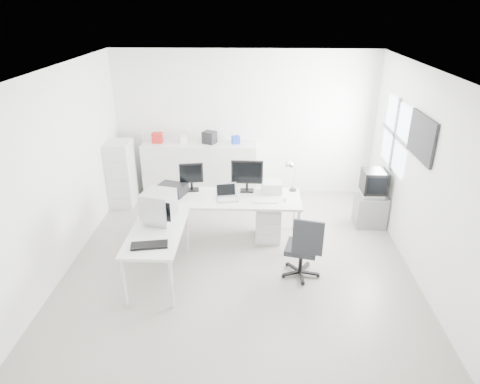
{
  "coord_description": "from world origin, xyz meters",
  "views": [
    {
      "loc": [
        0.21,
        -5.56,
        3.61
      ],
      "look_at": [
        0.0,
        0.2,
        1.0
      ],
      "focal_mm": 32.0,
      "sensor_mm": 36.0,
      "label": 1
    }
  ],
  "objects_px": {
    "side_desk": "(158,254)",
    "tv_cabinet": "(370,210)",
    "main_desk": "(225,218)",
    "lcd_monitor_small": "(191,177)",
    "crt_monitor": "(159,206)",
    "crt_tv": "(374,184)",
    "inkjet_printer": "(172,189)",
    "drawer_pedestal": "(268,222)",
    "laptop": "(227,194)",
    "office_chair": "(302,245)",
    "lcd_monitor_large": "(247,176)",
    "laser_printer": "(272,187)",
    "filing_cabinet": "(121,174)",
    "sideboard": "(200,170)"
  },
  "relations": [
    {
      "from": "inkjet_printer",
      "to": "crt_monitor",
      "type": "xyz_separation_m",
      "value": [
        0.0,
        -0.95,
        0.16
      ]
    },
    {
      "from": "side_desk",
      "to": "laptop",
      "type": "relative_size",
      "value": 4.44
    },
    {
      "from": "main_desk",
      "to": "side_desk",
      "type": "distance_m",
      "value": 1.39
    },
    {
      "from": "lcd_monitor_large",
      "to": "laser_printer",
      "type": "height_order",
      "value": "lcd_monitor_large"
    },
    {
      "from": "crt_monitor",
      "to": "office_chair",
      "type": "xyz_separation_m",
      "value": [
        1.99,
        -0.12,
        -0.51
      ]
    },
    {
      "from": "lcd_monitor_small",
      "to": "laser_printer",
      "type": "xyz_separation_m",
      "value": [
        1.3,
        -0.03,
        -0.15
      ]
    },
    {
      "from": "laptop",
      "to": "crt_tv",
      "type": "relative_size",
      "value": 0.63
    },
    {
      "from": "side_desk",
      "to": "tv_cabinet",
      "type": "xyz_separation_m",
      "value": [
        3.33,
        1.66,
        -0.1
      ]
    },
    {
      "from": "drawer_pedestal",
      "to": "tv_cabinet",
      "type": "distance_m",
      "value": 1.85
    },
    {
      "from": "crt_tv",
      "to": "filing_cabinet",
      "type": "relative_size",
      "value": 0.4
    },
    {
      "from": "lcd_monitor_small",
      "to": "main_desk",
      "type": "bearing_deg",
      "value": -34.2
    },
    {
      "from": "office_chair",
      "to": "crt_tv",
      "type": "bearing_deg",
      "value": 62.98
    },
    {
      "from": "lcd_monitor_large",
      "to": "drawer_pedestal",
      "type": "bearing_deg",
      "value": -27.8
    },
    {
      "from": "crt_tv",
      "to": "lcd_monitor_large",
      "type": "bearing_deg",
      "value": -171.64
    },
    {
      "from": "side_desk",
      "to": "laser_printer",
      "type": "distance_m",
      "value": 2.13
    },
    {
      "from": "laptop",
      "to": "lcd_monitor_small",
      "type": "bearing_deg",
      "value": 137.76
    },
    {
      "from": "lcd_monitor_large",
      "to": "office_chair",
      "type": "xyz_separation_m",
      "value": [
        0.79,
        -1.22,
        -0.53
      ]
    },
    {
      "from": "main_desk",
      "to": "tv_cabinet",
      "type": "relative_size",
      "value": 4.31
    },
    {
      "from": "laptop",
      "to": "laser_printer",
      "type": "distance_m",
      "value": 0.77
    },
    {
      "from": "laser_printer",
      "to": "sideboard",
      "type": "bearing_deg",
      "value": 129.37
    },
    {
      "from": "inkjet_printer",
      "to": "laser_printer",
      "type": "relative_size",
      "value": 1.39
    },
    {
      "from": "laser_printer",
      "to": "office_chair",
      "type": "distance_m",
      "value": 1.3
    },
    {
      "from": "crt_tv",
      "to": "main_desk",
      "type": "bearing_deg",
      "value": -167.21
    },
    {
      "from": "drawer_pedestal",
      "to": "crt_tv",
      "type": "relative_size",
      "value": 1.2
    },
    {
      "from": "laptop",
      "to": "main_desk",
      "type": "bearing_deg",
      "value": 104.58
    },
    {
      "from": "drawer_pedestal",
      "to": "lcd_monitor_large",
      "type": "height_order",
      "value": "lcd_monitor_large"
    },
    {
      "from": "drawer_pedestal",
      "to": "office_chair",
      "type": "height_order",
      "value": "office_chair"
    },
    {
      "from": "laptop",
      "to": "crt_tv",
      "type": "xyz_separation_m",
      "value": [
        2.43,
        0.66,
        -0.07
      ]
    },
    {
      "from": "lcd_monitor_small",
      "to": "filing_cabinet",
      "type": "height_order",
      "value": "filing_cabinet"
    },
    {
      "from": "lcd_monitor_small",
      "to": "crt_monitor",
      "type": "xyz_separation_m",
      "value": [
        -0.3,
        -1.1,
        0.0
      ]
    },
    {
      "from": "crt_tv",
      "to": "inkjet_printer",
      "type": "bearing_deg",
      "value": -172.09
    },
    {
      "from": "lcd_monitor_large",
      "to": "tv_cabinet",
      "type": "relative_size",
      "value": 0.95
    },
    {
      "from": "side_desk",
      "to": "filing_cabinet",
      "type": "xyz_separation_m",
      "value": [
        -1.17,
        2.32,
        0.25
      ]
    },
    {
      "from": "main_desk",
      "to": "side_desk",
      "type": "relative_size",
      "value": 1.71
    },
    {
      "from": "tv_cabinet",
      "to": "office_chair",
      "type": "bearing_deg",
      "value": -131.13
    },
    {
      "from": "side_desk",
      "to": "tv_cabinet",
      "type": "distance_m",
      "value": 3.72
    },
    {
      "from": "lcd_monitor_large",
      "to": "crt_monitor",
      "type": "bearing_deg",
      "value": -135.55
    },
    {
      "from": "office_chair",
      "to": "crt_tv",
      "type": "relative_size",
      "value": 1.94
    },
    {
      "from": "main_desk",
      "to": "lcd_monitor_large",
      "type": "distance_m",
      "value": 0.77
    },
    {
      "from": "lcd_monitor_large",
      "to": "filing_cabinet",
      "type": "xyz_separation_m",
      "value": [
        -2.37,
        0.97,
        -0.39
      ]
    },
    {
      "from": "filing_cabinet",
      "to": "side_desk",
      "type": "bearing_deg",
      "value": -63.17
    },
    {
      "from": "laptop",
      "to": "sideboard",
      "type": "distance_m",
      "value": 1.93
    },
    {
      "from": "main_desk",
      "to": "drawer_pedestal",
      "type": "relative_size",
      "value": 4.0
    },
    {
      "from": "office_chair",
      "to": "drawer_pedestal",
      "type": "bearing_deg",
      "value": 127.47
    },
    {
      "from": "side_desk",
      "to": "laser_printer",
      "type": "relative_size",
      "value": 4.49
    },
    {
      "from": "crt_monitor",
      "to": "lcd_monitor_small",
      "type": "bearing_deg",
      "value": 87.98
    },
    {
      "from": "drawer_pedestal",
      "to": "sideboard",
      "type": "distance_m",
      "value": 2.11
    },
    {
      "from": "inkjet_printer",
      "to": "crt_tv",
      "type": "bearing_deg",
      "value": 26.59
    },
    {
      "from": "laptop",
      "to": "inkjet_printer",
      "type": "bearing_deg",
      "value": 155.49
    },
    {
      "from": "laptop",
      "to": "office_chair",
      "type": "bearing_deg",
      "value": -50.54
    }
  ]
}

